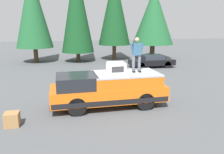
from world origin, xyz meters
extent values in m
plane|color=#4C4F51|center=(0.00, 0.00, 0.00)|extent=(90.00, 90.00, 0.00)
cube|color=orange|center=(-0.45, 0.43, 0.70)|extent=(2.00, 5.50, 0.70)
cube|color=black|center=(-0.45, 0.43, 0.51)|extent=(2.01, 5.39, 0.24)
cube|color=black|center=(-0.45, 1.94, 1.35)|extent=(1.84, 1.87, 0.60)
cube|color=orange|center=(-0.45, -0.45, 1.31)|extent=(1.92, 3.19, 0.52)
cube|color=#A8AAAF|center=(-0.45, -0.45, 1.61)|extent=(1.94, 3.19, 0.08)
cube|color=#232326|center=(-0.45, 3.12, 0.43)|extent=(1.96, 0.16, 0.20)
cube|color=#B2B5BA|center=(-0.45, -2.26, 0.43)|extent=(1.96, 0.16, 0.20)
cylinder|color=black|center=(-1.30, 2.02, 0.42)|extent=(0.30, 0.84, 0.84)
cylinder|color=black|center=(0.40, 2.02, 0.42)|extent=(0.30, 0.84, 0.84)
cylinder|color=black|center=(-1.30, -1.17, 0.42)|extent=(0.30, 0.84, 0.84)
cylinder|color=black|center=(0.40, -1.17, 0.42)|extent=(0.30, 0.84, 0.84)
cube|color=white|center=(-0.53, 0.06, 1.91)|extent=(0.64, 0.84, 0.52)
cube|color=#2D2D30|center=(-0.85, 0.06, 1.91)|extent=(0.01, 0.59, 0.29)
cube|color=#99999E|center=(-0.53, 0.06, 2.19)|extent=(0.58, 0.76, 0.04)
cylinder|color=#4C515B|center=(-0.40, -1.15, 2.07)|extent=(0.15, 0.15, 0.84)
cube|color=black|center=(-0.44, -1.15, 1.69)|extent=(0.26, 0.11, 0.08)
cylinder|color=#4C515B|center=(-0.40, -0.85, 2.07)|extent=(0.15, 0.15, 0.84)
cube|color=black|center=(-0.44, -0.85, 1.69)|extent=(0.26, 0.11, 0.08)
cube|color=#335B7A|center=(-0.40, -1.00, 2.78)|extent=(0.24, 0.40, 0.58)
sphere|color=tan|center=(-0.40, -1.00, 3.23)|extent=(0.22, 0.22, 0.22)
cylinder|color=#335B7A|center=(-0.43, -1.24, 2.78)|extent=(0.09, 0.23, 0.58)
cylinder|color=#335B7A|center=(-0.43, -0.75, 2.78)|extent=(0.09, 0.23, 0.58)
cube|color=black|center=(8.82, -5.65, 0.49)|extent=(1.64, 4.10, 0.50)
cube|color=#282D38|center=(8.82, -5.75, 0.95)|extent=(1.31, 1.89, 0.42)
cylinder|color=black|center=(8.10, -4.37, 0.31)|extent=(0.20, 0.62, 0.62)
cylinder|color=black|center=(9.54, -4.37, 0.31)|extent=(0.20, 0.62, 0.62)
cylinder|color=black|center=(8.10, -6.92, 0.31)|extent=(0.20, 0.62, 0.62)
cylinder|color=black|center=(9.54, -6.92, 0.31)|extent=(0.20, 0.62, 0.62)
cube|color=olive|center=(-1.81, 4.63, 0.28)|extent=(0.56, 0.56, 0.56)
cylinder|color=#4C3826|center=(13.68, -7.70, 0.85)|extent=(0.55, 0.55, 1.70)
cone|color=#1E562D|center=(13.68, -7.70, 4.78)|extent=(4.56, 4.56, 6.17)
cylinder|color=#4C3826|center=(14.22, -3.35, 0.84)|extent=(0.42, 0.42, 1.69)
cone|color=#14421E|center=(14.22, -3.35, 5.60)|extent=(3.52, 3.52, 7.83)
cylinder|color=#4C3826|center=(13.69, 0.74, 0.52)|extent=(0.41, 0.41, 1.03)
cone|color=#14421E|center=(13.69, 0.74, 5.60)|extent=(3.38, 3.38, 9.13)
cylinder|color=#4C3826|center=(14.20, 5.12, 0.77)|extent=(0.45, 0.45, 1.55)
cone|color=#1E562D|center=(14.20, 5.12, 5.38)|extent=(3.72, 3.72, 7.65)
camera|label=1|loc=(-10.96, 2.63, 3.99)|focal=36.80mm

